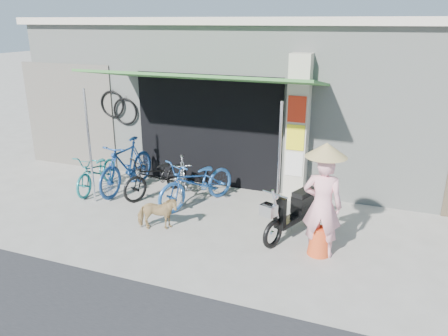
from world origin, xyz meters
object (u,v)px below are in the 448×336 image
at_px(bike_blue, 127,166).
at_px(bike_navy, 197,182).
at_px(nun, 322,202).
at_px(bike_black, 157,176).
at_px(street_dog, 157,214).
at_px(bike_silver, 182,178).
at_px(moped, 295,211).
at_px(bike_teal, 97,171).

height_order(bike_blue, bike_navy, bike_blue).
bearing_deg(bike_blue, nun, -13.40).
relative_size(bike_blue, bike_black, 1.14).
bearing_deg(bike_blue, street_dog, -40.06).
xyz_separation_m(bike_silver, moped, (2.58, -0.81, -0.00)).
bearing_deg(nun, bike_blue, -17.82).
xyz_separation_m(street_dog, nun, (2.86, 0.17, 0.60)).
distance_m(moped, nun, 0.89).
bearing_deg(nun, street_dog, 1.91).
distance_m(bike_teal, bike_silver, 1.99).
distance_m(bike_blue, bike_black, 0.78).
height_order(bike_blue, street_dog, bike_blue).
bearing_deg(bike_teal, bike_blue, 11.34).
bearing_deg(bike_silver, nun, -48.08).
bearing_deg(street_dog, bike_navy, -32.63).
relative_size(bike_teal, moped, 0.99).
height_order(bike_blue, nun, nun).
relative_size(bike_blue, nun, 1.02).
distance_m(bike_teal, street_dog, 2.55).
distance_m(bike_black, street_dog, 1.66).
bearing_deg(bike_navy, nun, 3.25).
distance_m(bike_navy, nun, 2.90).
height_order(street_dog, moped, moped).
distance_m(street_dog, moped, 2.45).
height_order(bike_black, bike_navy, bike_navy).
bearing_deg(bike_black, moped, 9.88).
distance_m(bike_teal, bike_black, 1.41).
height_order(bike_silver, bike_navy, bike_navy).
bearing_deg(bike_navy, bike_silver, 177.49).
distance_m(bike_black, nun, 3.92).
xyz_separation_m(bike_blue, nun, (4.44, -1.30, 0.34)).
bearing_deg(moped, bike_black, -171.83).
bearing_deg(bike_silver, bike_navy, -52.96).
bearing_deg(bike_black, bike_navy, 13.45).
height_order(bike_silver, nun, nun).
bearing_deg(bike_black, bike_teal, -149.80).
height_order(bike_teal, bike_silver, bike_silver).
height_order(bike_silver, street_dog, bike_silver).
height_order(bike_teal, moped, moped).
bearing_deg(moped, nun, -24.20).
bearing_deg(street_dog, bike_blue, 24.05).
bearing_deg(nun, bike_teal, -13.61).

